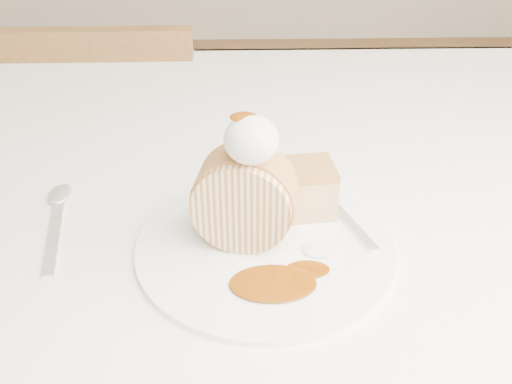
{
  "coord_description": "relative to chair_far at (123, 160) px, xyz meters",
  "views": [
    {
      "loc": [
        0.02,
        -0.51,
        1.15
      ],
      "look_at": [
        0.03,
        -0.0,
        0.82
      ],
      "focal_mm": 40.0,
      "sensor_mm": 36.0,
      "label": 1
    }
  ],
  "objects": [
    {
      "name": "caramel_drizzle",
      "position": [
        0.29,
        -0.7,
        0.45
      ],
      "size": [
        0.03,
        0.02,
        0.01
      ],
      "primitive_type": "ellipsoid",
      "color": "#682F04",
      "rests_on": "whipped_cream"
    },
    {
      "name": "cake_chunk",
      "position": [
        0.36,
        -0.64,
        0.32
      ],
      "size": [
        0.07,
        0.07,
        0.05
      ],
      "primitive_type": "cube",
      "rotation": [
        0.0,
        0.0,
        0.12
      ],
      "color": "#A4723E",
      "rests_on": "plate"
    },
    {
      "name": "table",
      "position": [
        0.27,
        -0.49,
        0.2
      ],
      "size": [
        1.4,
        0.9,
        0.75
      ],
      "color": "white",
      "rests_on": "ground"
    },
    {
      "name": "roulade_slice",
      "position": [
        0.29,
        -0.69,
        0.35
      ],
      "size": [
        0.11,
        0.08,
        0.11
      ],
      "primitive_type": "cylinder",
      "rotation": [
        1.57,
        0.0,
        -0.18
      ],
      "color": "beige",
      "rests_on": "plate"
    },
    {
      "name": "spoon",
      "position": [
        0.07,
        -0.68,
        0.29
      ],
      "size": [
        0.05,
        0.17,
        0.0
      ],
      "primitive_type": "cube",
      "rotation": [
        0.0,
        0.0,
        0.18
      ],
      "color": "silver",
      "rests_on": "table"
    },
    {
      "name": "whipped_cream",
      "position": [
        0.3,
        -0.7,
        0.42
      ],
      "size": [
        0.06,
        0.06,
        0.05
      ],
      "primitive_type": "ellipsoid",
      "color": "white",
      "rests_on": "roulade_slice"
    },
    {
      "name": "plate",
      "position": [
        0.31,
        -0.7,
        0.29
      ],
      "size": [
        0.32,
        0.32,
        0.01
      ],
      "primitive_type": "cylinder",
      "rotation": [
        0.0,
        0.0,
        0.12
      ],
      "color": "white",
      "rests_on": "table"
    },
    {
      "name": "fork",
      "position": [
        0.41,
        -0.66,
        0.3
      ],
      "size": [
        0.08,
        0.17,
        0.0
      ],
      "primitive_type": "cube",
      "rotation": [
        0.0,
        0.0,
        0.35
      ],
      "color": "silver",
      "rests_on": "plate"
    },
    {
      "name": "caramel_pool",
      "position": [
        0.32,
        -0.77,
        0.3
      ],
      "size": [
        0.1,
        0.07,
        0.0
      ],
      "primitive_type": null,
      "rotation": [
        0.0,
        0.0,
        0.12
      ],
      "color": "#682F04",
      "rests_on": "plate"
    },
    {
      "name": "chair_far",
      "position": [
        0.0,
        0.0,
        0.0
      ],
      "size": [
        0.39,
        0.39,
        0.81
      ],
      "rotation": [
        0.0,
        0.0,
        3.15
      ],
      "color": "brown",
      "rests_on": "ground"
    }
  ]
}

